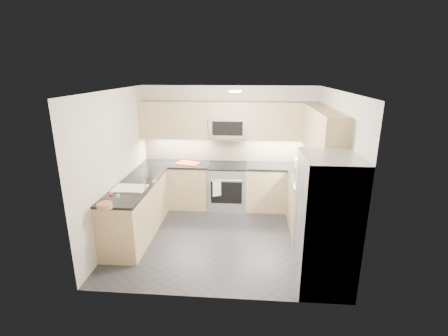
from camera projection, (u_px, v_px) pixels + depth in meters
floor at (222, 236)px, 5.70m from camera, size 3.60×3.20×0.00m
ceiling at (222, 91)px, 4.96m from camera, size 3.60×3.20×0.02m
wall_back at (229, 146)px, 6.85m from camera, size 3.60×0.02×2.50m
wall_front at (211, 208)px, 3.80m from camera, size 3.60×0.02×2.50m
wall_left at (116, 166)px, 5.47m from camera, size 0.02×3.20×2.50m
wall_right at (334, 171)px, 5.19m from camera, size 0.02×3.20×2.50m
base_cab_back_left at (176, 185)px, 6.89m from camera, size 1.42×0.60×0.90m
base_cab_back_right at (280, 188)px, 6.72m from camera, size 1.42×0.60×0.90m
base_cab_right at (310, 212)px, 5.59m from camera, size 0.60×1.70×0.90m
base_cab_peninsula at (137, 210)px, 5.68m from camera, size 0.60×2.00×0.90m
countertop_back_left at (176, 164)px, 6.75m from camera, size 1.42×0.63×0.04m
countertop_back_right at (281, 166)px, 6.58m from camera, size 1.42×0.63×0.04m
countertop_right at (312, 187)px, 5.46m from camera, size 0.63×1.70×0.04m
countertop_peninsula at (135, 185)px, 5.54m from camera, size 0.63×2.00×0.04m
upper_cab_back at (228, 120)px, 6.52m from camera, size 3.60×0.35×0.75m
upper_cab_right at (323, 132)px, 5.30m from camera, size 0.35×1.95×0.75m
backsplash_back at (229, 149)px, 6.87m from camera, size 3.60×0.01×0.51m
backsplash_right at (327, 166)px, 5.64m from camera, size 0.01×2.30×0.51m
gas_range at (228, 187)px, 6.78m from camera, size 0.76×0.65×0.91m
range_cooktop at (228, 166)px, 6.64m from camera, size 0.76×0.65×0.03m
oven_door_glass at (226, 193)px, 6.46m from camera, size 0.62×0.02×0.45m
oven_handle at (226, 180)px, 6.37m from camera, size 0.60×0.02×0.02m
microwave at (228, 127)px, 6.53m from camera, size 0.76×0.40×0.40m
microwave_door at (227, 129)px, 6.34m from camera, size 0.60×0.01×0.28m
refrigerator at (326, 222)px, 4.23m from camera, size 0.70×0.90×1.80m
fridge_handle_left at (299, 224)px, 4.07m from camera, size 0.02×0.02×1.20m
fridge_handle_right at (295, 212)px, 4.41m from camera, size 0.02×0.02×1.20m
sink_basin at (130, 192)px, 5.31m from camera, size 0.52×0.38×0.16m
faucet at (145, 181)px, 5.24m from camera, size 0.03×0.03×0.28m
utensil_bowl at (302, 163)px, 6.41m from camera, size 0.38×0.38×0.18m
cutting_board at (188, 163)px, 6.72m from camera, size 0.53×0.44×0.01m
fruit_basket at (105, 206)px, 4.55m from camera, size 0.22×0.22×0.08m
fruit_apple at (111, 195)px, 4.74m from camera, size 0.07×0.07×0.07m
fruit_pear at (118, 196)px, 4.70m from camera, size 0.06×0.06×0.06m
dish_towel_check at (217, 189)px, 6.41m from camera, size 0.16×0.08×0.32m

